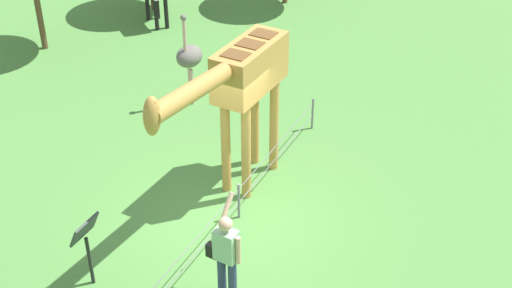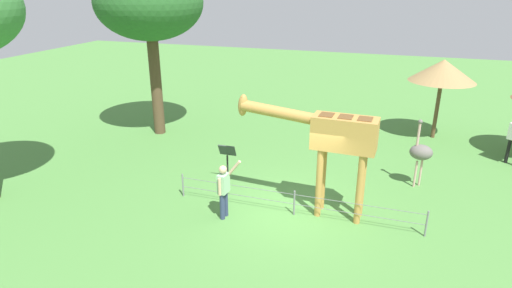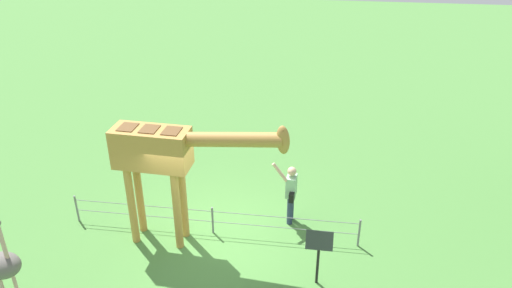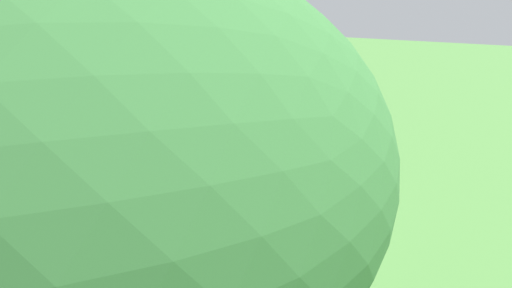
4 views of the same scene
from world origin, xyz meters
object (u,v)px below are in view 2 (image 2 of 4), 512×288
at_px(giraffe, 331,138).
at_px(info_sign, 227,155).
at_px(visitor, 224,188).
at_px(ostrich, 421,152).
at_px(tree_east, 149,4).
at_px(shade_hut_aside, 443,71).

bearing_deg(giraffe, info_sign, -15.89).
height_order(visitor, ostrich, ostrich).
bearing_deg(info_sign, tree_east, -37.87).
relative_size(ostrich, info_sign, 1.70).
distance_m(visitor, info_sign, 2.23).
height_order(visitor, shade_hut_aside, shade_hut_aside).
distance_m(shade_hut_aside, tree_east, 12.05).
xyz_separation_m(giraffe, visitor, (2.69, 1.12, -1.40)).
relative_size(visitor, shade_hut_aside, 0.53).
distance_m(giraffe, tree_east, 9.83).
bearing_deg(ostrich, shade_hut_aside, -98.50).
bearing_deg(giraffe, visitor, 22.68).
relative_size(giraffe, shade_hut_aside, 1.19).
height_order(giraffe, shade_hut_aside, shade_hut_aside).
xyz_separation_m(visitor, shade_hut_aside, (-5.93, -8.87, 1.94)).
xyz_separation_m(visitor, ostrich, (-5.17, -3.76, 0.27)).
relative_size(shade_hut_aside, tree_east, 0.48).
bearing_deg(visitor, ostrich, -143.98).
relative_size(visitor, ostrich, 0.77).
bearing_deg(ostrich, tree_east, -10.57).
distance_m(giraffe, ostrich, 3.79).
distance_m(tree_east, info_sign, 7.41).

